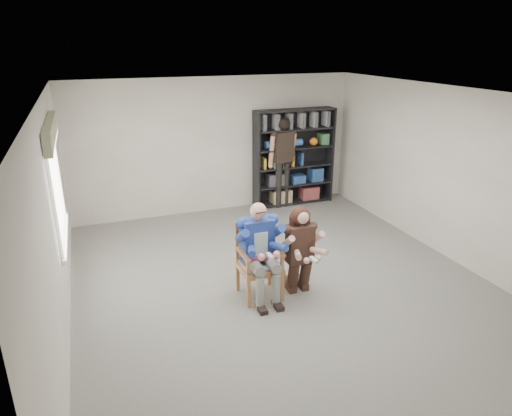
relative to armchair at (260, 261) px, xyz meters
name	(u,v)px	position (x,y,z in m)	size (l,w,h in m)	color
room_shell	(284,197)	(0.44, 0.17, 0.85)	(6.00, 7.00, 2.80)	beige
floor	(282,284)	(0.44, 0.17, -0.55)	(6.00, 7.00, 0.01)	slate
window_left	(58,183)	(-2.51, 1.17, 1.08)	(0.16, 2.00, 1.75)	silver
armchair	(260,261)	(0.00, 0.00, 0.00)	(0.63, 0.61, 1.09)	#986339
seated_man	(260,251)	(0.00, 0.00, 0.16)	(0.61, 0.85, 1.42)	navy
kneeling_woman	(301,252)	(0.58, -0.12, 0.10)	(0.55, 0.87, 1.30)	#36211B
bookshelf	(294,158)	(2.14, 3.45, 0.50)	(1.80, 0.38, 2.10)	black
standing_man	(283,163)	(1.82, 3.35, 0.43)	(0.60, 0.33, 1.95)	black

